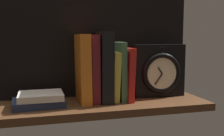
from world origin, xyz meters
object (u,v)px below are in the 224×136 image
object	(u,v)px
book_red_requiem	(126,73)
framed_clock	(159,71)
book_green_romantic	(119,71)
book_yellow_seinlanguage	(113,76)
book_black_skeptic	(103,66)
book_maroon_dawkins	(93,68)
book_orange_pandolfini	(83,68)
book_stack_side	(40,100)

from	to	relation	value
book_red_requiem	framed_clock	size ratio (longest dim) A/B	0.95
book_green_romantic	framed_clock	world-z (taller)	book_green_romantic
book_yellow_seinlanguage	book_green_romantic	xyz separation A→B (cm)	(2.50, 0.00, 1.65)
book_black_skeptic	book_yellow_seinlanguage	xyz separation A→B (cm)	(3.54, 0.00, -3.50)
book_maroon_dawkins	book_red_requiem	bearing A→B (deg)	0.00
book_yellow_seinlanguage	book_orange_pandolfini	bearing A→B (deg)	180.00
book_maroon_dawkins	book_black_skeptic	distance (cm)	3.77
book_yellow_seinlanguage	book_stack_side	size ratio (longest dim) A/B	1.02
book_orange_pandolfini	book_black_skeptic	bearing A→B (deg)	0.00
book_black_skeptic	book_red_requiem	distance (cm)	8.90
book_black_skeptic	book_red_requiem	xyz separation A→B (cm)	(8.43, 0.00, -2.85)
book_orange_pandolfini	book_green_romantic	distance (cm)	13.26
book_orange_pandolfini	book_stack_side	size ratio (longest dim) A/B	1.37
book_maroon_dawkins	framed_clock	bearing A→B (deg)	0.35
book_yellow_seinlanguage	book_stack_side	distance (cm)	26.41
book_maroon_dawkins	book_green_romantic	world-z (taller)	book_maroon_dawkins
framed_clock	book_black_skeptic	bearing A→B (deg)	-179.59
book_black_skeptic	book_green_romantic	distance (cm)	6.32
book_yellow_seinlanguage	framed_clock	world-z (taller)	framed_clock
book_green_romantic	framed_clock	bearing A→B (deg)	0.57
book_green_romantic	book_stack_side	world-z (taller)	book_green_romantic
book_stack_side	book_green_romantic	bearing A→B (deg)	5.76
book_orange_pandolfini	book_maroon_dawkins	size ratio (longest dim) A/B	1.01
book_black_skeptic	book_yellow_seinlanguage	size ratio (longest dim) A/B	1.40
book_stack_side	book_red_requiem	bearing A→B (deg)	5.31
framed_clock	book_yellow_seinlanguage	bearing A→B (deg)	-179.50
book_maroon_dawkins	framed_clock	size ratio (longest dim) A/B	1.18
book_orange_pandolfini	book_stack_side	xyz separation A→B (cm)	(-14.74, -2.82, -9.53)
book_stack_side	book_black_skeptic	bearing A→B (deg)	7.33
book_black_skeptic	book_yellow_seinlanguage	bearing A→B (deg)	0.00
book_maroon_dawkins	book_green_romantic	xyz separation A→B (cm)	(9.76, 0.00, -1.26)
book_orange_pandolfini	book_yellow_seinlanguage	distance (cm)	11.11
book_stack_side	book_orange_pandolfini	bearing A→B (deg)	10.82
book_maroon_dawkins	book_red_requiem	distance (cm)	12.36
book_black_skeptic	book_yellow_seinlanguage	world-z (taller)	book_black_skeptic
book_green_romantic	book_stack_side	bearing A→B (deg)	-174.24
framed_clock	book_orange_pandolfini	bearing A→B (deg)	-179.69
book_maroon_dawkins	book_stack_side	xyz separation A→B (cm)	(-18.17, -2.82, -9.42)
book_yellow_seinlanguage	framed_clock	bearing A→B (deg)	0.50
book_maroon_dawkins	book_stack_side	distance (cm)	20.66
book_maroon_dawkins	book_red_requiem	world-z (taller)	book_maroon_dawkins
book_black_skeptic	framed_clock	size ratio (longest dim) A/B	1.24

